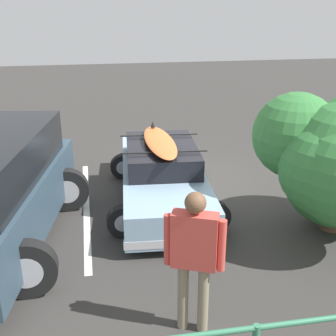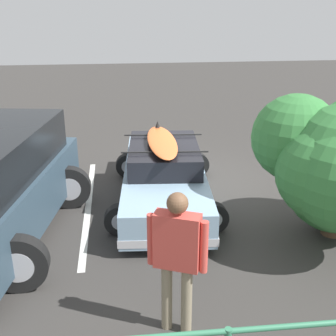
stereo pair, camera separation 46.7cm
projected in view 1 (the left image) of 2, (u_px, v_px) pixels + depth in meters
name	position (u px, v px, depth m)	size (l,w,h in m)	color
ground_plane	(193.00, 187.00, 9.33)	(44.00, 44.00, 0.02)	#383533
parking_stripe	(86.00, 207.00, 8.39)	(4.68, 0.12, 0.00)	silver
sedan_car	(162.00, 175.00, 8.50)	(2.40, 4.44, 1.44)	#8CADC6
person_bystander	(194.00, 251.00, 4.84)	(0.67, 0.40, 1.85)	gray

